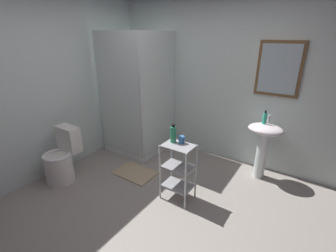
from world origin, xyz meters
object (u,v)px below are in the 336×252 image
Objects in this scene: bath_mat at (135,173)px; storage_cart at (178,168)px; pedestal_sink at (264,140)px; rinse_cup at (182,140)px; toilet at (62,160)px; shower_stall at (140,126)px; body_wash_bottle_green at (173,134)px; hand_soap_bottle at (265,118)px.

storage_cart is at bearing -8.08° from bath_mat.
pedestal_sink is 1.09× the size of storage_cart.
toilet is at bearing -157.94° from rinse_cup.
shower_stall is 2.70× the size of storage_cart.
rinse_cup is at bearing 90.81° from storage_cart.
rinse_cup is at bearing -126.43° from pedestal_sink.
body_wash_bottle_green is 2.60× the size of rinse_cup.
storage_cart is 8.36× the size of rinse_cup.
hand_soap_bottle reaches higher than storage_cart.
storage_cart is (1.25, -0.77, -0.03)m from shower_stall.
shower_stall is 2.47× the size of pedestal_sink.
pedestal_sink reaches higher than storage_cart.
bath_mat is (0.74, 0.67, -0.31)m from toilet.
toilet is 4.03× the size of hand_soap_bottle.
hand_soap_bottle is 2.13× the size of rinse_cup.
body_wash_bottle_green is (-0.79, -1.05, -0.05)m from hand_soap_bottle.
toilet is 8.59× the size of rinse_cup.
body_wash_bottle_green is 1.11m from bath_mat.
shower_stall is at bearing 123.32° from bath_mat.
storage_cart is 0.93m from bath_mat.
shower_stall is 1.47m from rinse_cup.
shower_stall is 2.01m from pedestal_sink.
shower_stall is 22.61× the size of rinse_cup.
pedestal_sink is 1.35× the size of bath_mat.
hand_soap_bottle is 2.01m from bath_mat.
hand_soap_bottle is at bearing 53.07° from body_wash_bottle_green.
pedestal_sink reaches higher than toilet.
storage_cart is 0.42m from body_wash_bottle_green.
toilet is at bearing -143.76° from hand_soap_bottle.
bath_mat is at bearing -148.52° from pedestal_sink.
rinse_cup is at bearing 22.06° from toilet.
rinse_cup reaches higher than bath_mat.
body_wash_bottle_green is at bearing -160.57° from rinse_cup.
rinse_cup is 1.13m from bath_mat.
storage_cart is at bearing -89.19° from rinse_cup.
shower_stall reaches higher than bath_mat.
storage_cart is 1.37m from hand_soap_bottle.
hand_soap_bottle is at bearing 32.82° from bath_mat.
shower_stall is 1.42m from body_wash_bottle_green.
bath_mat is (-0.72, 0.08, -0.83)m from body_wash_bottle_green.
shower_stall reaches higher than pedestal_sink.
toilet is (-2.29, -1.62, -0.26)m from pedestal_sink.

